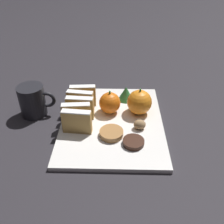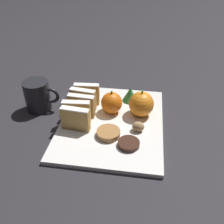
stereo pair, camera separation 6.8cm
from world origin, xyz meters
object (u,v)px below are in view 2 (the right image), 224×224
at_px(orange_near, 112,103).
at_px(coffee_mug, 38,96).
at_px(walnut, 138,127).
at_px(chocolate_cookie, 129,144).
at_px(orange_far, 141,104).

height_order(orange_near, coffee_mug, coffee_mug).
bearing_deg(walnut, chocolate_cookie, -107.32).
xyz_separation_m(orange_far, coffee_mug, (-0.31, 0.00, -0.00)).
bearing_deg(coffee_mug, walnut, -14.21).
distance_m(walnut, coffee_mug, 0.32).
distance_m(orange_far, coffee_mug, 0.31).
bearing_deg(coffee_mug, orange_far, -0.47).
bearing_deg(chocolate_cookie, orange_far, 80.95).
bearing_deg(orange_far, chocolate_cookie, -99.05).
distance_m(orange_near, coffee_mug, 0.22).
height_order(orange_near, walnut, orange_near).
height_order(orange_near, orange_far, orange_far).
bearing_deg(orange_near, chocolate_cookie, -65.33).
bearing_deg(chocolate_cookie, orange_near, 114.67).
height_order(orange_far, walnut, orange_far).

